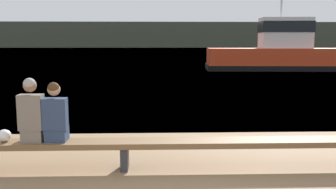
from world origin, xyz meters
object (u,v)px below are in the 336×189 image
(person_left, at_px, (32,113))
(shopping_bag, at_px, (4,136))
(person_right, at_px, (55,115))
(bench_main, at_px, (125,145))
(tugboat_red, at_px, (279,54))

(person_left, bearing_deg, shopping_bag, 177.82)
(person_right, bearing_deg, person_left, -179.75)
(person_left, relative_size, shopping_bag, 4.89)
(bench_main, height_order, tugboat_red, tugboat_red)
(person_left, relative_size, tugboat_red, 0.10)
(person_left, bearing_deg, person_right, 0.25)
(person_left, distance_m, shopping_bag, 0.60)
(bench_main, xyz_separation_m, person_left, (-1.50, -0.00, 0.56))
(bench_main, bearing_deg, shopping_bag, 179.56)
(bench_main, relative_size, person_right, 9.09)
(shopping_bag, bearing_deg, person_left, -2.18)
(person_left, xyz_separation_m, person_right, (0.38, 0.00, -0.04))
(shopping_bag, relative_size, tugboat_red, 0.02)
(person_left, height_order, tugboat_red, tugboat_red)
(person_left, xyz_separation_m, tugboat_red, (11.37, 22.05, 0.26))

